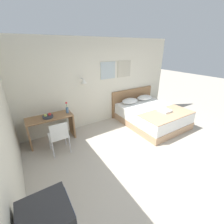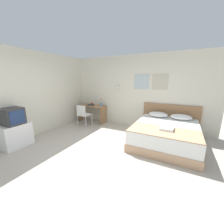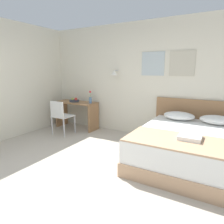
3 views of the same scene
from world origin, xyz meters
name	(u,v)px [view 1 (image 1 of 3)]	position (x,y,z in m)	size (l,w,h in m)	color
ground_plane	(158,169)	(0.00, 0.00, 0.00)	(24.00, 24.00, 0.00)	#B2A899
wall_back	(98,83)	(0.01, 2.65, 1.33)	(5.67, 0.31, 2.65)	beige
bed	(152,116)	(1.40, 1.57, 0.28)	(1.69, 1.99, 0.56)	tan
headboard	(132,101)	(1.40, 2.59, 0.48)	(1.81, 0.06, 0.96)	#8E6642
pillow_left	(130,101)	(1.05, 2.31, 0.64)	(0.62, 0.40, 0.16)	white
pillow_right	(145,98)	(1.75, 2.31, 0.64)	(0.62, 0.40, 0.16)	white
throw_blanket	(167,114)	(1.40, 0.99, 0.57)	(1.64, 0.80, 0.02)	tan
folded_towel_near_foot	(165,110)	(1.45, 1.13, 0.62)	(0.31, 0.34, 0.06)	white
desk	(51,124)	(-1.63, 2.29, 0.51)	(1.15, 0.49, 0.73)	#8E6642
desk_chair	(59,135)	(-1.58, 1.63, 0.51)	(0.43, 0.43, 0.84)	white
fruit_bowl	(48,116)	(-1.67, 2.26, 0.76)	(0.26, 0.26, 0.12)	#333842
flower_vase	(67,109)	(-1.16, 2.28, 0.85)	(0.07, 0.07, 0.32)	#4C7099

